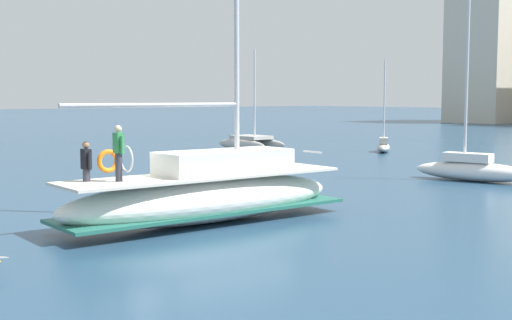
{
  "coord_description": "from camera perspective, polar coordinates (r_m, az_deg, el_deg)",
  "views": [
    {
      "loc": [
        18.64,
        -10.78,
        3.83
      ],
      "look_at": [
        1.71,
        3.04,
        1.8
      ],
      "focal_mm": 47.72,
      "sensor_mm": 36.0,
      "label": 1
    }
  ],
  "objects": [
    {
      "name": "main_sailboat",
      "position": [
        20.89,
        -4.1,
        -2.74
      ],
      "size": [
        2.64,
        9.65,
        13.24
      ],
      "color": "white",
      "rests_on": "ground"
    },
    {
      "name": "moored_sloop_far",
      "position": [
        32.55,
        17.68,
        -0.67
      ],
      "size": [
        5.57,
        2.55,
        8.25
      ],
      "color": "white",
      "rests_on": "ground"
    },
    {
      "name": "moored_cutter_left",
      "position": [
        49.51,
        -0.4,
        1.54
      ],
      "size": [
        5.14,
        2.65,
        7.22
      ],
      "color": "#B7B2A8",
      "rests_on": "ground"
    },
    {
      "name": "moored_sloop_near",
      "position": [
        48.4,
        10.65,
        1.22
      ],
      "size": [
        3.11,
        3.47,
        6.35
      ],
      "color": "#B7B2A8",
      "rests_on": "ground"
    },
    {
      "name": "ground_plane",
      "position": [
        21.87,
        -9.06,
        -4.85
      ],
      "size": [
        400.0,
        400.0,
        0.0
      ],
      "primitive_type": "plane",
      "color": "navy"
    }
  ]
}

